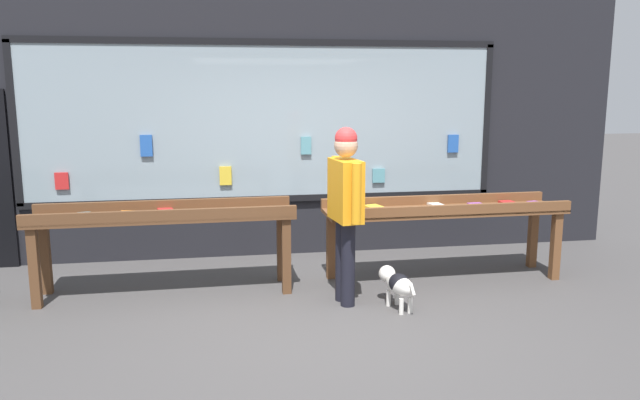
% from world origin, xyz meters
% --- Properties ---
extents(ground_plane, '(40.00, 40.00, 0.00)m').
position_xyz_m(ground_plane, '(0.00, 0.00, 0.00)').
color(ground_plane, '#474444').
extents(shopfront_facade, '(8.55, 0.29, 3.38)m').
position_xyz_m(shopfront_facade, '(-0.07, 2.39, 1.68)').
color(shopfront_facade, black).
rests_on(shopfront_facade, ground_plane).
extents(display_table_left, '(2.66, 0.65, 0.94)m').
position_xyz_m(display_table_left, '(-1.51, 0.97, 0.76)').
color(display_table_left, brown).
rests_on(display_table_left, ground_plane).
extents(display_table_right, '(2.66, 0.70, 0.90)m').
position_xyz_m(display_table_right, '(1.50, 0.97, 0.73)').
color(display_table_right, brown).
rests_on(display_table_right, ground_plane).
extents(person_browsing, '(0.28, 0.68, 1.75)m').
position_xyz_m(person_browsing, '(0.26, 0.37, 1.03)').
color(person_browsing, black).
rests_on(person_browsing, ground_plane).
extents(small_dog, '(0.28, 0.61, 0.37)m').
position_xyz_m(small_dog, '(0.73, 0.14, 0.25)').
color(small_dog, white).
rests_on(small_dog, ground_plane).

